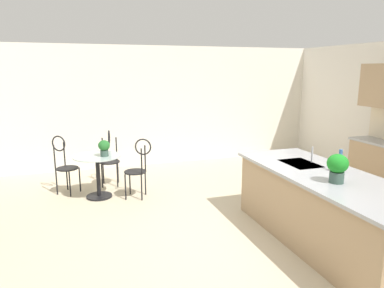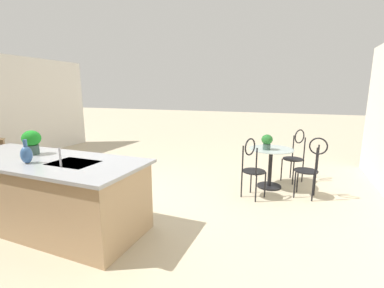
% 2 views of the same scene
% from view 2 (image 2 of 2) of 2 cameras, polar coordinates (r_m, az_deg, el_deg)
% --- Properties ---
extents(ground_plane, '(40.00, 40.00, 0.00)m').
position_cam_2_polar(ground_plane, '(4.51, -17.89, -12.22)').
color(ground_plane, beige).
extents(kitchen_island, '(2.80, 1.06, 0.92)m').
position_cam_2_polar(kitchen_island, '(4.01, -29.51, -9.11)').
color(kitchen_island, tan).
rests_on(kitchen_island, ground).
extents(bistro_table, '(0.80, 0.80, 0.74)m').
position_cam_2_polar(bistro_table, '(5.06, 16.80, -4.23)').
color(bistro_table, black).
rests_on(bistro_table, ground).
extents(chair_near_window, '(0.50, 0.52, 1.04)m').
position_cam_2_polar(chair_near_window, '(4.42, 13.09, -4.59)').
color(chair_near_window, black).
rests_on(chair_near_window, ground).
extents(chair_by_island, '(0.53, 0.53, 1.04)m').
position_cam_2_polar(chair_by_island, '(5.54, 21.69, -1.86)').
color(chair_by_island, black).
rests_on(chair_by_island, ground).
extents(chair_toward_desk, '(0.51, 0.44, 1.04)m').
position_cam_2_polar(chair_toward_desk, '(4.76, 24.52, -4.17)').
color(chair_toward_desk, black).
rests_on(chair_toward_desk, ground).
extents(sink_faucet, '(0.02, 0.02, 0.22)m').
position_cam_2_polar(sink_faucet, '(3.33, -26.92, -2.63)').
color(sink_faucet, '#B2B5BA').
rests_on(sink_faucet, kitchen_island).
extents(potted_plant_on_table, '(0.20, 0.20, 0.28)m').
position_cam_2_polar(potted_plant_on_table, '(4.85, 16.11, 0.63)').
color(potted_plant_on_table, '#385147').
rests_on(potted_plant_on_table, bistro_table).
extents(potted_plant_counter_near, '(0.24, 0.24, 0.33)m').
position_cam_2_polar(potted_plant_counter_near, '(4.16, -31.70, 0.60)').
color(potted_plant_counter_near, '#385147').
rests_on(potted_plant_counter_near, kitchen_island).
extents(vase_on_counter, '(0.13, 0.13, 0.29)m').
position_cam_2_polar(vase_on_counter, '(3.69, -32.54, -1.92)').
color(vase_on_counter, '#386099').
rests_on(vase_on_counter, kitchen_island).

